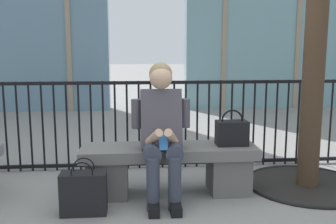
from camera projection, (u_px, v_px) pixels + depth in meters
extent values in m
plane|color=gray|center=(169.00, 193.00, 3.61)|extent=(60.00, 60.00, 0.00)
cube|color=slate|center=(169.00, 151.00, 3.55)|extent=(1.60, 0.44, 0.10)
cube|color=#605E5B|center=(108.00, 177.00, 3.53)|extent=(0.36, 0.37, 0.35)
cube|color=#605E5B|center=(228.00, 173.00, 3.63)|extent=(0.36, 0.37, 0.35)
cylinder|color=#383D4C|center=(152.00, 149.00, 3.34)|extent=(0.15, 0.40, 0.15)
cylinder|color=#383D4C|center=(153.00, 185.00, 3.19)|extent=(0.11, 0.11, 0.45)
cube|color=black|center=(154.00, 209.00, 3.16)|extent=(0.09, 0.22, 0.08)
cylinder|color=#383D4C|center=(172.00, 149.00, 3.36)|extent=(0.15, 0.40, 0.15)
cylinder|color=#383D4C|center=(175.00, 184.00, 3.20)|extent=(0.11, 0.11, 0.45)
cube|color=black|center=(175.00, 208.00, 3.17)|extent=(0.09, 0.22, 0.08)
cube|color=#4C4751|center=(161.00, 119.00, 3.45)|extent=(0.36, 0.30, 0.55)
cylinder|color=#4C4751|center=(136.00, 114.00, 3.42)|extent=(0.08, 0.08, 0.26)
cylinder|color=#DBAD89|center=(153.00, 138.00, 3.25)|extent=(0.16, 0.28, 0.20)
cylinder|color=#4C4751|center=(185.00, 113.00, 3.46)|extent=(0.08, 0.08, 0.26)
cylinder|color=#DBAD89|center=(172.00, 138.00, 3.26)|extent=(0.16, 0.28, 0.20)
cube|color=#2D6BB7|center=(163.00, 142.00, 3.20)|extent=(0.07, 0.10, 0.13)
sphere|color=#DBAD89|center=(161.00, 78.00, 3.37)|extent=(0.20, 0.20, 0.20)
sphere|color=#997F59|center=(161.00, 74.00, 3.40)|extent=(0.20, 0.20, 0.20)
cube|color=black|center=(232.00, 133.00, 3.56)|extent=(0.29, 0.17, 0.23)
torus|color=black|center=(232.00, 120.00, 3.54)|extent=(0.20, 0.02, 0.20)
cube|color=black|center=(84.00, 193.00, 3.14)|extent=(0.37, 0.18, 0.35)
torus|color=black|center=(82.00, 173.00, 3.05)|extent=(0.18, 0.01, 0.18)
torus|color=black|center=(84.00, 168.00, 3.17)|extent=(0.18, 0.01, 0.18)
cylinder|color=black|center=(6.00, 127.00, 4.17)|extent=(0.02, 0.02, 0.98)
cylinder|color=black|center=(18.00, 127.00, 4.18)|extent=(0.02, 0.02, 0.98)
cylinder|color=black|center=(30.00, 127.00, 4.19)|extent=(0.02, 0.02, 0.98)
cylinder|color=black|center=(43.00, 127.00, 4.20)|extent=(0.02, 0.02, 0.98)
cylinder|color=black|center=(55.00, 127.00, 4.21)|extent=(0.02, 0.02, 0.98)
cylinder|color=black|center=(67.00, 126.00, 4.22)|extent=(0.02, 0.02, 0.98)
cylinder|color=black|center=(79.00, 126.00, 4.23)|extent=(0.02, 0.02, 0.98)
cylinder|color=black|center=(91.00, 126.00, 4.25)|extent=(0.02, 0.02, 0.98)
cylinder|color=black|center=(103.00, 126.00, 4.26)|extent=(0.02, 0.02, 0.98)
cylinder|color=black|center=(115.00, 126.00, 4.27)|extent=(0.02, 0.02, 0.98)
cylinder|color=black|center=(127.00, 125.00, 4.28)|extent=(0.02, 0.02, 0.98)
cylinder|color=black|center=(139.00, 125.00, 4.29)|extent=(0.02, 0.02, 0.98)
cylinder|color=black|center=(151.00, 125.00, 4.30)|extent=(0.02, 0.02, 0.98)
cylinder|color=black|center=(162.00, 125.00, 4.31)|extent=(0.02, 0.02, 0.98)
cylinder|color=black|center=(174.00, 125.00, 4.33)|extent=(0.02, 0.02, 0.98)
cylinder|color=black|center=(186.00, 124.00, 4.34)|extent=(0.02, 0.02, 0.98)
cylinder|color=black|center=(197.00, 124.00, 4.35)|extent=(0.02, 0.02, 0.98)
cylinder|color=black|center=(209.00, 124.00, 4.36)|extent=(0.02, 0.02, 0.98)
cylinder|color=black|center=(220.00, 124.00, 4.37)|extent=(0.02, 0.02, 0.98)
cylinder|color=black|center=(231.00, 124.00, 4.38)|extent=(0.02, 0.02, 0.98)
cylinder|color=black|center=(243.00, 123.00, 4.39)|extent=(0.02, 0.02, 0.98)
cylinder|color=black|center=(254.00, 123.00, 4.41)|extent=(0.02, 0.02, 0.98)
cylinder|color=black|center=(265.00, 123.00, 4.42)|extent=(0.02, 0.02, 0.98)
cylinder|color=black|center=(276.00, 123.00, 4.43)|extent=(0.02, 0.02, 0.98)
cylinder|color=black|center=(287.00, 123.00, 4.44)|extent=(0.02, 0.02, 0.98)
cylinder|color=black|center=(298.00, 122.00, 4.45)|extent=(0.02, 0.02, 0.98)
cylinder|color=black|center=(309.00, 122.00, 4.46)|extent=(0.02, 0.02, 0.98)
cylinder|color=black|center=(320.00, 122.00, 4.47)|extent=(0.02, 0.02, 0.98)
cylinder|color=black|center=(331.00, 122.00, 4.48)|extent=(0.02, 0.02, 0.98)
cube|color=black|center=(163.00, 163.00, 4.39)|extent=(7.56, 0.04, 0.04)
cube|color=black|center=(162.00, 82.00, 4.24)|extent=(7.56, 0.04, 0.04)
cylinder|color=black|center=(307.00, 185.00, 3.81)|extent=(1.17, 1.17, 0.01)
torus|color=black|center=(307.00, 184.00, 3.81)|extent=(1.20, 1.20, 0.03)
cylinder|color=#423021|center=(317.00, 8.00, 3.54)|extent=(0.20, 0.20, 3.40)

